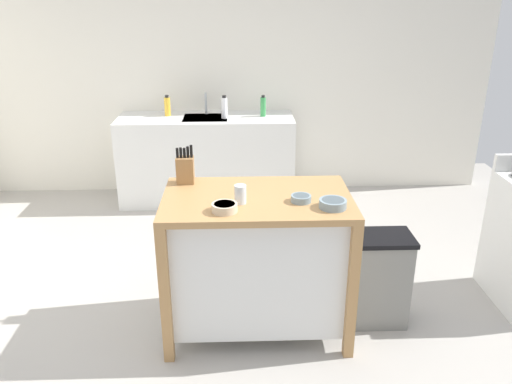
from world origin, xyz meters
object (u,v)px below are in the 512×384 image
at_px(bowl_stoneware_deep, 224,207).
at_px(trash_bin, 381,279).
at_px(sink_faucet, 206,103).
at_px(bottle_dish_soap, 263,107).
at_px(kitchen_island, 257,256).
at_px(bowl_ceramic_wide, 333,204).
at_px(bottle_hand_soap, 224,108).
at_px(bowl_ceramic_small, 301,198).
at_px(knife_block, 185,169).
at_px(drinking_cup, 240,194).
at_px(bottle_spray_cleaner, 167,106).

distance_m(bowl_stoneware_deep, trash_bin, 1.21).
height_order(bowl_stoneware_deep, trash_bin, bowl_stoneware_deep).
relative_size(trash_bin, sink_faucet, 2.86).
bearing_deg(bottle_dish_soap, kitchen_island, -93.70).
relative_size(kitchen_island, bottle_dish_soap, 5.35).
height_order(bowl_ceramic_wide, bottle_hand_soap, bottle_hand_soap).
distance_m(bowl_ceramic_wide, bowl_ceramic_small, 0.19).
distance_m(trash_bin, bottle_dish_soap, 2.40).
xyz_separation_m(knife_block, bowl_stoneware_deep, (0.26, -0.47, -0.07)).
xyz_separation_m(kitchen_island, bowl_ceramic_small, (0.25, -0.09, 0.43)).
bearing_deg(bottle_dish_soap, bowl_stoneware_deep, -97.80).
relative_size(bowl_ceramic_small, bottle_dish_soap, 0.56).
xyz_separation_m(bowl_ceramic_small, trash_bin, (0.56, 0.12, -0.62)).
bearing_deg(sink_faucet, trash_bin, -61.95).
xyz_separation_m(trash_bin, sink_faucet, (-1.24, 2.33, 0.67)).
relative_size(drinking_cup, bottle_dish_soap, 0.52).
distance_m(bowl_ceramic_small, trash_bin, 0.84).
bearing_deg(bottle_spray_cleaner, bowl_ceramic_small, -65.79).
relative_size(bowl_stoneware_deep, bottle_spray_cleaner, 0.70).
distance_m(drinking_cup, trash_bin, 1.13).
bearing_deg(bowl_ceramic_small, bowl_stoneware_deep, -164.20).
height_order(kitchen_island, bowl_ceramic_small, bowl_ceramic_small).
bearing_deg(drinking_cup, kitchen_island, 43.63).
bearing_deg(bowl_stoneware_deep, drinking_cup, 52.59).
xyz_separation_m(bottle_dish_soap, bottle_spray_cleaner, (-0.96, 0.06, -0.00)).
relative_size(bowl_ceramic_small, sink_faucet, 0.54).
distance_m(bowl_stoneware_deep, bottle_hand_soap, 2.38).
height_order(knife_block, sink_faucet, knife_block).
height_order(bottle_dish_soap, bottle_hand_soap, bottle_hand_soap).
bearing_deg(knife_block, bowl_ceramic_wide, -26.62).
xyz_separation_m(knife_block, bottle_dish_soap, (0.59, 1.98, -0.03)).
bearing_deg(bottle_dish_soap, bottle_hand_soap, -169.70).
bearing_deg(bottle_spray_cleaner, bowl_stoneware_deep, -75.98).
height_order(knife_block, bowl_stoneware_deep, knife_block).
bearing_deg(kitchen_island, bottle_dish_soap, 86.30).
xyz_separation_m(knife_block, trash_bin, (1.26, -0.23, -0.69)).
bearing_deg(drinking_cup, bottle_hand_soap, 93.56).
height_order(bowl_ceramic_wide, bowl_ceramic_small, bowl_ceramic_wide).
distance_m(sink_faucet, bottle_spray_cleaner, 0.39).
xyz_separation_m(bowl_stoneware_deep, bowl_ceramic_wide, (0.61, 0.03, 0.00)).
relative_size(drinking_cup, sink_faucet, 0.50).
relative_size(bowl_stoneware_deep, bottle_hand_soap, 0.64).
distance_m(knife_block, bottle_hand_soap, 1.92).
height_order(bowl_ceramic_wide, bottle_dish_soap, bottle_dish_soap).
distance_m(kitchen_island, bowl_ceramic_wide, 0.63).
bearing_deg(bottle_dish_soap, bottle_spray_cleaner, 176.56).
relative_size(bowl_ceramic_small, trash_bin, 0.19).
bearing_deg(kitchen_island, bottle_hand_soap, 96.38).
bearing_deg(kitchen_island, bowl_ceramic_wide, -23.49).
distance_m(bowl_ceramic_small, bottle_hand_soap, 2.31).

